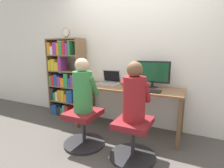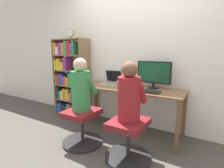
{
  "view_description": "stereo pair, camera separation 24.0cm",
  "coord_description": "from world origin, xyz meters",
  "px_view_note": "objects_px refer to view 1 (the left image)",
  "views": [
    {
      "loc": [
        0.95,
        -2.25,
        1.3
      ],
      "look_at": [
        -0.18,
        0.1,
        0.8
      ],
      "focal_mm": 28.0,
      "sensor_mm": 36.0,
      "label": 1
    },
    {
      "loc": [
        1.16,
        -2.14,
        1.3
      ],
      "look_at": [
        -0.18,
        0.1,
        0.8
      ],
      "focal_mm": 28.0,
      "sensor_mm": 36.0,
      "label": 2
    }
  ],
  "objects_px": {
    "desk_clock": "(66,33)",
    "office_chair_right": "(84,128)",
    "bookshelf": "(64,79)",
    "keyboard": "(146,90)",
    "person_at_monitor": "(134,94)",
    "office_chair_left": "(133,139)",
    "person_at_laptop": "(83,88)",
    "desktop_monitor": "(153,74)",
    "laptop": "(109,81)"
  },
  "relations": [
    {
      "from": "laptop",
      "to": "office_chair_left",
      "type": "xyz_separation_m",
      "value": [
        0.71,
        -0.78,
        -0.53
      ]
    },
    {
      "from": "laptop",
      "to": "person_at_laptop",
      "type": "relative_size",
      "value": 0.47
    },
    {
      "from": "bookshelf",
      "to": "keyboard",
      "type": "bearing_deg",
      "value": -8.27
    },
    {
      "from": "bookshelf",
      "to": "desk_clock",
      "type": "distance_m",
      "value": 0.89
    },
    {
      "from": "person_at_monitor",
      "to": "desk_clock",
      "type": "distance_m",
      "value": 1.87
    },
    {
      "from": "office_chair_right",
      "to": "bookshelf",
      "type": "relative_size",
      "value": 0.37
    },
    {
      "from": "keyboard",
      "to": "person_at_monitor",
      "type": "relative_size",
      "value": 0.58
    },
    {
      "from": "desktop_monitor",
      "to": "office_chair_right",
      "type": "height_order",
      "value": "desktop_monitor"
    },
    {
      "from": "keyboard",
      "to": "person_at_laptop",
      "type": "xyz_separation_m",
      "value": [
        -0.72,
        -0.51,
        0.07
      ]
    },
    {
      "from": "person_at_monitor",
      "to": "bookshelf",
      "type": "xyz_separation_m",
      "value": [
        -1.7,
        0.76,
        -0.05
      ]
    },
    {
      "from": "person_at_monitor",
      "to": "desk_clock",
      "type": "relative_size",
      "value": 3.81
    },
    {
      "from": "person_at_monitor",
      "to": "bookshelf",
      "type": "bearing_deg",
      "value": 155.96
    },
    {
      "from": "laptop",
      "to": "office_chair_left",
      "type": "bearing_deg",
      "value": -47.66
    },
    {
      "from": "office_chair_right",
      "to": "keyboard",
      "type": "bearing_deg",
      "value": 35.62
    },
    {
      "from": "laptop",
      "to": "bookshelf",
      "type": "relative_size",
      "value": 0.22
    },
    {
      "from": "bookshelf",
      "to": "desk_clock",
      "type": "bearing_deg",
      "value": -23.17
    },
    {
      "from": "desk_clock",
      "to": "office_chair_right",
      "type": "bearing_deg",
      "value": -40.4
    },
    {
      "from": "office_chair_right",
      "to": "bookshelf",
      "type": "distance_m",
      "value": 1.34
    },
    {
      "from": "office_chair_left",
      "to": "person_at_laptop",
      "type": "relative_size",
      "value": 0.79
    },
    {
      "from": "office_chair_right",
      "to": "person_at_monitor",
      "type": "bearing_deg",
      "value": 0.84
    },
    {
      "from": "office_chair_right",
      "to": "person_at_laptop",
      "type": "distance_m",
      "value": 0.57
    },
    {
      "from": "office_chair_left",
      "to": "desk_clock",
      "type": "relative_size",
      "value": 3.12
    },
    {
      "from": "person_at_monitor",
      "to": "desk_clock",
      "type": "height_order",
      "value": "desk_clock"
    },
    {
      "from": "office_chair_left",
      "to": "bookshelf",
      "type": "xyz_separation_m",
      "value": [
        -1.7,
        0.76,
        0.5
      ]
    },
    {
      "from": "office_chair_right",
      "to": "person_at_laptop",
      "type": "relative_size",
      "value": 0.79
    },
    {
      "from": "laptop",
      "to": "bookshelf",
      "type": "xyz_separation_m",
      "value": [
        -0.99,
        -0.02,
        -0.03
      ]
    },
    {
      "from": "desk_clock",
      "to": "keyboard",
      "type": "bearing_deg",
      "value": -6.61
    },
    {
      "from": "desktop_monitor",
      "to": "office_chair_left",
      "type": "relative_size",
      "value": 0.92
    },
    {
      "from": "person_at_laptop",
      "to": "desk_clock",
      "type": "relative_size",
      "value": 3.94
    },
    {
      "from": "laptop",
      "to": "keyboard",
      "type": "relative_size",
      "value": 0.85
    },
    {
      "from": "office_chair_left",
      "to": "person_at_monitor",
      "type": "height_order",
      "value": "person_at_monitor"
    },
    {
      "from": "office_chair_left",
      "to": "person_at_laptop",
      "type": "xyz_separation_m",
      "value": [
        -0.71,
        0.0,
        0.57
      ]
    },
    {
      "from": "office_chair_left",
      "to": "desk_clock",
      "type": "bearing_deg",
      "value": 155.71
    },
    {
      "from": "bookshelf",
      "to": "person_at_laptop",
      "type": "bearing_deg",
      "value": -37.81
    },
    {
      "from": "desktop_monitor",
      "to": "keyboard",
      "type": "bearing_deg",
      "value": -93.12
    },
    {
      "from": "person_at_laptop",
      "to": "desk_clock",
      "type": "xyz_separation_m",
      "value": [
        -0.82,
        0.69,
        0.81
      ]
    },
    {
      "from": "desktop_monitor",
      "to": "desk_clock",
      "type": "xyz_separation_m",
      "value": [
        -1.56,
        -0.11,
        0.67
      ]
    },
    {
      "from": "desktop_monitor",
      "to": "keyboard",
      "type": "height_order",
      "value": "desktop_monitor"
    },
    {
      "from": "office_chair_left",
      "to": "office_chair_right",
      "type": "relative_size",
      "value": 1.0
    },
    {
      "from": "desktop_monitor",
      "to": "person_at_monitor",
      "type": "xyz_separation_m",
      "value": [
        -0.03,
        -0.8,
        -0.15
      ]
    },
    {
      "from": "laptop",
      "to": "keyboard",
      "type": "bearing_deg",
      "value": -20.27
    },
    {
      "from": "person_at_monitor",
      "to": "person_at_laptop",
      "type": "bearing_deg",
      "value": -179.59
    },
    {
      "from": "person_at_monitor",
      "to": "bookshelf",
      "type": "distance_m",
      "value": 1.86
    },
    {
      "from": "office_chair_left",
      "to": "bookshelf",
      "type": "bearing_deg",
      "value": 155.82
    },
    {
      "from": "desktop_monitor",
      "to": "person_at_laptop",
      "type": "distance_m",
      "value": 1.1
    },
    {
      "from": "office_chair_left",
      "to": "person_at_monitor",
      "type": "xyz_separation_m",
      "value": [
        0.0,
        0.01,
        0.55
      ]
    },
    {
      "from": "person_at_laptop",
      "to": "bookshelf",
      "type": "relative_size",
      "value": 0.47
    },
    {
      "from": "keyboard",
      "to": "office_chair_left",
      "type": "distance_m",
      "value": 0.71
    },
    {
      "from": "office_chair_left",
      "to": "bookshelf",
      "type": "height_order",
      "value": "bookshelf"
    },
    {
      "from": "desktop_monitor",
      "to": "desk_clock",
      "type": "distance_m",
      "value": 1.7
    }
  ]
}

